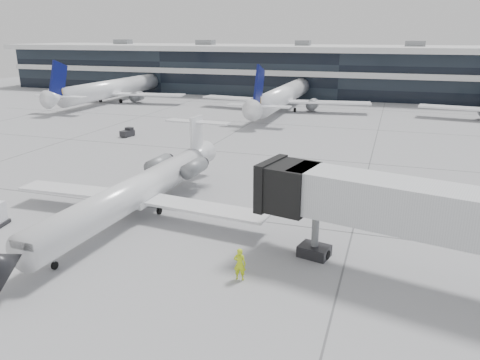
% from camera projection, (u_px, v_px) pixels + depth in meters
% --- Properties ---
extents(ground, '(220.00, 220.00, 0.00)m').
position_uv_depth(ground, '(224.00, 217.00, 37.08)').
color(ground, gray).
rests_on(ground, ground).
extents(terminal, '(170.00, 22.00, 10.00)m').
position_uv_depth(terminal, '(344.00, 73.00, 109.85)').
color(terminal, black).
rests_on(terminal, ground).
extents(bg_jet_left, '(32.00, 40.00, 9.60)m').
position_uv_depth(bg_jet_left, '(116.00, 101.00, 100.41)').
color(bg_jet_left, white).
rests_on(bg_jet_left, ground).
extents(bg_jet_center, '(32.00, 40.00, 9.60)m').
position_uv_depth(bg_jet_center, '(284.00, 110.00, 89.30)').
color(bg_jet_center, white).
rests_on(bg_jet_center, ground).
extents(regional_jet, '(21.73, 27.08, 6.26)m').
position_uv_depth(regional_jet, '(136.00, 191.00, 36.53)').
color(regional_jet, white).
rests_on(regional_jet, ground).
extents(jet_bridge, '(19.00, 7.65, 6.14)m').
position_uv_depth(jet_bridge, '(435.00, 213.00, 25.71)').
color(jet_bridge, '#BBBEC0').
rests_on(jet_bridge, ground).
extents(ramp_worker, '(0.77, 0.54, 2.01)m').
position_uv_depth(ramp_worker, '(240.00, 264.00, 27.33)').
color(ramp_worker, '#C4E217').
rests_on(ramp_worker, ground).
extents(traffic_cone, '(0.44, 0.44, 0.52)m').
position_uv_depth(traffic_cone, '(274.00, 169.00, 49.11)').
color(traffic_cone, orange).
rests_on(traffic_cone, ground).
extents(far_tug, '(1.53, 2.14, 1.24)m').
position_uv_depth(far_tug, '(128.00, 133.00, 65.86)').
color(far_tug, black).
rests_on(far_tug, ground).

